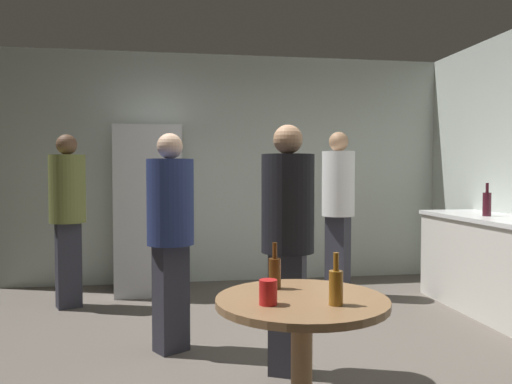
# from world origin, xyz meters

# --- Properties ---
(ground_plane) EXTENTS (5.20, 5.20, 0.10)m
(ground_plane) POSITION_xyz_m (0.00, 0.00, -0.05)
(ground_plane) COLOR #5B544C
(wall_back) EXTENTS (5.32, 0.06, 2.70)m
(wall_back) POSITION_xyz_m (0.00, 2.63, 1.35)
(wall_back) COLOR beige
(wall_back) RESTS_ON ground_plane
(refrigerator) EXTENTS (0.70, 0.68, 1.80)m
(refrigerator) POSITION_xyz_m (-0.93, 2.20, 0.90)
(refrigerator) COLOR silver
(refrigerator) RESTS_ON ground_plane
(kitchen_counter) EXTENTS (0.64, 2.07, 0.90)m
(kitchen_counter) POSITION_xyz_m (2.28, 0.67, 0.45)
(kitchen_counter) COLOR beige
(kitchen_counter) RESTS_ON ground_plane
(wine_bottle_on_counter) EXTENTS (0.08, 0.08, 0.31)m
(wine_bottle_on_counter) POSITION_xyz_m (2.23, 0.91, 1.02)
(wine_bottle_on_counter) COLOR #3F141E
(wine_bottle_on_counter) RESTS_ON kitchen_counter
(foreground_table) EXTENTS (0.80, 0.80, 0.73)m
(foreground_table) POSITION_xyz_m (-0.06, -1.12, 0.63)
(foreground_table) COLOR olive
(foreground_table) RESTS_ON ground_plane
(beer_bottle_amber) EXTENTS (0.06, 0.06, 0.23)m
(beer_bottle_amber) POSITION_xyz_m (0.06, -1.27, 0.82)
(beer_bottle_amber) COLOR #8C5919
(beer_bottle_amber) RESTS_ON foreground_table
(beer_bottle_brown) EXTENTS (0.06, 0.06, 0.23)m
(beer_bottle_brown) POSITION_xyz_m (-0.15, -0.93, 0.82)
(beer_bottle_brown) COLOR #593314
(beer_bottle_brown) RESTS_ON foreground_table
(plastic_cup_red) EXTENTS (0.08, 0.08, 0.11)m
(plastic_cup_red) POSITION_xyz_m (-0.23, -1.22, 0.79)
(plastic_cup_red) COLOR red
(plastic_cup_red) RESTS_ON foreground_table
(person_in_navy_shirt) EXTENTS (0.47, 0.47, 1.59)m
(person_in_navy_shirt) POSITION_xyz_m (-0.67, 0.32, 0.93)
(person_in_navy_shirt) COLOR #2D2D38
(person_in_navy_shirt) RESTS_ON ground_plane
(person_in_olive_shirt) EXTENTS (0.44, 0.44, 1.67)m
(person_in_olive_shirt) POSITION_xyz_m (-1.67, 1.67, 0.98)
(person_in_olive_shirt) COLOR #2D2D38
(person_in_olive_shirt) RESTS_ON ground_plane
(person_in_black_shirt) EXTENTS (0.45, 0.45, 1.62)m
(person_in_black_shirt) POSITION_xyz_m (0.08, -0.21, 0.94)
(person_in_black_shirt) COLOR #2D2D38
(person_in_black_shirt) RESTS_ON ground_plane
(person_in_white_shirt) EXTENTS (0.48, 0.48, 1.73)m
(person_in_white_shirt) POSITION_xyz_m (1.03, 1.66, 1.01)
(person_in_white_shirt) COLOR #2D2D38
(person_in_white_shirt) RESTS_ON ground_plane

